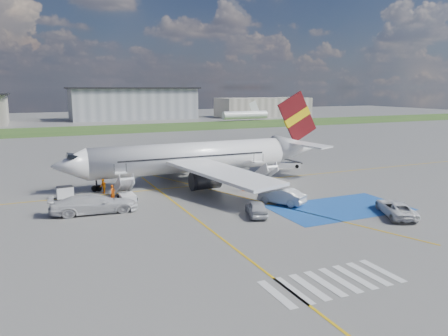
{
  "coord_description": "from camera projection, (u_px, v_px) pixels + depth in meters",
  "views": [
    {
      "loc": [
        -19.07,
        -39.22,
        12.4
      ],
      "look_at": [
        0.72,
        4.69,
        3.5
      ],
      "focal_mm": 35.0,
      "sensor_mm": 36.0,
      "label": 1
    }
  ],
  "objects": [
    {
      "name": "airliner",
      "position": [
        201.0,
        157.0,
        57.67
      ],
      "size": [
        36.81,
        32.95,
        11.92
      ],
      "color": "silver",
      "rests_on": "ground"
    },
    {
      "name": "airstairs_aft",
      "position": [
        270.0,
        180.0,
        56.45
      ],
      "size": [
        1.9,
        5.2,
        3.6
      ],
      "color": "silver",
      "rests_on": "ground"
    },
    {
      "name": "gpu_cart",
      "position": [
        65.0,
        193.0,
        49.15
      ],
      "size": [
        1.85,
        1.26,
        1.48
      ],
      "rotation": [
        0.0,
        0.0,
        0.06
      ],
      "color": "silver",
      "rests_on": "ground"
    },
    {
      "name": "grass_strip",
      "position": [
        98.0,
        130.0,
        130.29
      ],
      "size": [
        400.0,
        30.0,
        0.01
      ],
      "primitive_type": "cube",
      "color": "#2D4C1E",
      "rests_on": "ground"
    },
    {
      "name": "taxiway_line_main",
      "position": [
        195.0,
        186.0,
        55.88
      ],
      "size": [
        120.0,
        0.2,
        0.01
      ],
      "primitive_type": "cube",
      "color": "gold",
      "rests_on": "ground"
    },
    {
      "name": "car_silver_b",
      "position": [
        281.0,
        196.0,
        47.06
      ],
      "size": [
        4.16,
        5.42,
        1.72
      ],
      "primitive_type": "imported",
      "rotation": [
        0.0,
        0.0,
        3.66
      ],
      "color": "#AFB1B6",
      "rests_on": "ground"
    },
    {
      "name": "van_white_b",
      "position": [
        94.0,
        201.0,
        43.55
      ],
      "size": [
        6.6,
        3.13,
        2.51
      ],
      "primitive_type": "imported",
      "rotation": [
        0.0,
        0.0,
        1.49
      ],
      "color": "silver",
      "rests_on": "ground"
    },
    {
      "name": "staging_box",
      "position": [
        339.0,
        208.0,
        45.58
      ],
      "size": [
        14.0,
        8.0,
        0.01
      ],
      "primitive_type": "cube",
      "color": "#1A4DA0",
      "rests_on": "ground"
    },
    {
      "name": "crew_aft",
      "position": [
        243.0,
        184.0,
        52.89
      ],
      "size": [
        0.72,
        1.06,
        1.67
      ],
      "primitive_type": "imported",
      "rotation": [
        0.0,
        0.0,
        1.92
      ],
      "color": "orange",
      "rests_on": "ground"
    },
    {
      "name": "terminal_east",
      "position": [
        263.0,
        107.0,
        189.45
      ],
      "size": [
        40.0,
        16.0,
        8.0
      ],
      "primitive_type": "cube",
      "color": "gray",
      "rests_on": "ground"
    },
    {
      "name": "belt_loader",
      "position": [
        285.0,
        165.0,
        68.68
      ],
      "size": [
        5.18,
        3.29,
        1.51
      ],
      "rotation": [
        0.0,
        0.0,
        -0.39
      ],
      "color": "silver",
      "rests_on": "ground"
    },
    {
      "name": "crew_fwd",
      "position": [
        113.0,
        193.0,
        48.22
      ],
      "size": [
        0.79,
        0.78,
        1.84
      ],
      "primitive_type": "imported",
      "rotation": [
        0.0,
        0.0,
        0.75
      ],
      "color": "#FF610D",
      "rests_on": "ground"
    },
    {
      "name": "van_white_a",
      "position": [
        396.0,
        205.0,
        42.93
      ],
      "size": [
        4.48,
        5.73,
        1.95
      ],
      "primitive_type": "imported",
      "rotation": [
        0.0,
        0.0,
        2.68
      ],
      "color": "white",
      "rests_on": "ground"
    },
    {
      "name": "terminal_centre",
      "position": [
        134.0,
        104.0,
        173.14
      ],
      "size": [
        48.0,
        18.0,
        12.0
      ],
      "primitive_type": "cube",
      "color": "gray",
      "rests_on": "ground"
    },
    {
      "name": "crosswalk",
      "position": [
        332.0,
        282.0,
        28.26
      ],
      "size": [
        9.0,
        4.0,
        0.01
      ],
      "color": "silver",
      "rests_on": "ground"
    },
    {
      "name": "taxiway_line_cross",
      "position": [
        235.0,
        248.0,
        34.14
      ],
      "size": [
        0.2,
        60.0,
        0.01
      ],
      "primitive_type": "cube",
      "color": "gold",
      "rests_on": "ground"
    },
    {
      "name": "airstairs_fwd",
      "position": [
        126.0,
        194.0,
        48.97
      ],
      "size": [
        1.9,
        5.2,
        3.6
      ],
      "color": "silver",
      "rests_on": "ground"
    },
    {
      "name": "crew_nose",
      "position": [
        103.0,
        186.0,
        51.73
      ],
      "size": [
        0.78,
        0.94,
        1.76
      ],
      "primitive_type": "imported",
      "rotation": [
        0.0,
        0.0,
        -1.43
      ],
      "color": "orange",
      "rests_on": "ground"
    },
    {
      "name": "taxiway_line_diag",
      "position": [
        195.0,
        186.0,
        55.88
      ],
      "size": [
        20.71,
        56.45,
        0.01
      ],
      "primitive_type": "cube",
      "rotation": [
        0.0,
        0.0,
        0.35
      ],
      "color": "gold",
      "rests_on": "ground"
    },
    {
      "name": "car_silver_a",
      "position": [
        257.0,
        208.0,
        42.75
      ],
      "size": [
        3.12,
        4.8,
        1.52
      ],
      "primitive_type": "imported",
      "rotation": [
        0.0,
        0.0,
        2.82
      ],
      "color": "silver",
      "rests_on": "ground"
    },
    {
      "name": "ground",
      "position": [
        236.0,
        209.0,
        45.12
      ],
      "size": [
        400.0,
        400.0,
        0.0
      ],
      "primitive_type": "plane",
      "color": "#60605E",
      "rests_on": "ground"
    }
  ]
}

